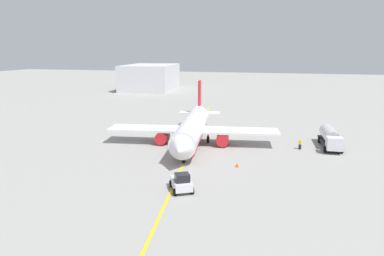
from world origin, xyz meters
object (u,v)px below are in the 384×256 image
(airplane, at_px, (192,129))
(pushback_tug, at_px, (182,182))
(refueling_worker, at_px, (300,144))
(safety_cone_nose, at_px, (237,165))
(fuel_tanker, at_px, (330,137))

(airplane, relative_size, pushback_tug, 7.36)
(refueling_worker, relative_size, safety_cone_nose, 2.79)
(fuel_tanker, relative_size, pushback_tug, 2.42)
(fuel_tanker, xyz_separation_m, safety_cone_nose, (14.09, -13.57, -1.41))
(airplane, xyz_separation_m, safety_cone_nose, (9.87, 9.12, -2.48))
(fuel_tanker, height_order, safety_cone_nose, fuel_tanker)
(airplane, bearing_deg, pushback_tug, 11.47)
(fuel_tanker, relative_size, refueling_worker, 5.83)
(fuel_tanker, xyz_separation_m, refueling_worker, (2.52, -4.83, -0.90))
(refueling_worker, xyz_separation_m, safety_cone_nose, (11.57, -8.74, -0.52))
(pushback_tug, bearing_deg, refueling_worker, 147.20)
(pushback_tug, distance_m, refueling_worker, 25.56)
(airplane, bearing_deg, refueling_worker, 95.46)
(refueling_worker, height_order, safety_cone_nose, refueling_worker)
(fuel_tanker, xyz_separation_m, pushback_tug, (24.01, -18.68, -0.71))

